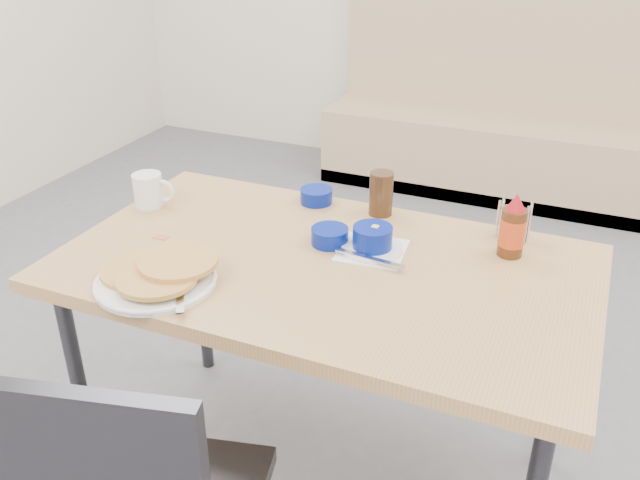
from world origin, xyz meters
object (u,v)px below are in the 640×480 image
at_px(booth_bench, 489,131).
at_px(pancake_plate, 157,275).
at_px(creamer_bowl, 316,196).
at_px(condiment_caddy, 513,225).
at_px(grits_setting, 372,241).
at_px(dining_table, 324,282).
at_px(butter_bowl, 330,236).
at_px(coffee_mug, 149,190).
at_px(syrup_bottle, 513,229).
at_px(amber_tumbler, 381,194).

distance_m(booth_bench, pancake_plate, 2.85).
bearing_deg(creamer_bowl, condiment_caddy, 0.00).
xyz_separation_m(grits_setting, creamer_bowl, (-0.27, 0.24, -0.01)).
distance_m(dining_table, butter_bowl, 0.13).
distance_m(booth_bench, grits_setting, 2.47).
relative_size(pancake_plate, coffee_mug, 2.33).
relative_size(dining_table, syrup_bottle, 7.84).
relative_size(pancake_plate, syrup_bottle, 1.72).
bearing_deg(butter_bowl, pancake_plate, -130.66).
distance_m(grits_setting, creamer_bowl, 0.36).
xyz_separation_m(dining_table, coffee_mug, (-0.64, 0.12, 0.11)).
xyz_separation_m(booth_bench, grits_setting, (0.10, -2.43, 0.44)).
bearing_deg(grits_setting, amber_tumbler, 103.45).
xyz_separation_m(creamer_bowl, butter_bowl, (0.14, -0.24, 0.00)).
distance_m(pancake_plate, coffee_mug, 0.48).
bearing_deg(grits_setting, booth_bench, 92.29).
xyz_separation_m(butter_bowl, amber_tumbler, (0.07, 0.24, 0.04)).
bearing_deg(dining_table, creamer_bowl, 116.68).
xyz_separation_m(butter_bowl, condiment_caddy, (0.46, 0.24, 0.02)).
bearing_deg(booth_bench, dining_table, -90.00).
height_order(pancake_plate, butter_bowl, pancake_plate).
height_order(booth_bench, coffee_mug, booth_bench).
height_order(booth_bench, butter_bowl, booth_bench).
xyz_separation_m(grits_setting, amber_tumbler, (-0.06, 0.24, 0.04)).
bearing_deg(syrup_bottle, pancake_plate, -147.57).
relative_size(dining_table, creamer_bowl, 13.91).
xyz_separation_m(pancake_plate, condiment_caddy, (0.77, 0.60, 0.02)).
relative_size(coffee_mug, amber_tumbler, 0.99).
bearing_deg(booth_bench, coffee_mug, -104.74).
xyz_separation_m(dining_table, amber_tumbler, (0.04, 0.34, 0.13)).
bearing_deg(coffee_mug, booth_bench, 75.26).
xyz_separation_m(coffee_mug, creamer_bowl, (0.46, 0.22, -0.03)).
distance_m(booth_bench, amber_tumbler, 2.25).
bearing_deg(coffee_mug, butter_bowl, -1.61).
distance_m(creamer_bowl, butter_bowl, 0.28).
height_order(creamer_bowl, syrup_bottle, syrup_bottle).
height_order(grits_setting, amber_tumbler, amber_tumbler).
xyz_separation_m(creamer_bowl, amber_tumbler, (0.21, 0.00, 0.04)).
height_order(dining_table, creamer_bowl, creamer_bowl).
bearing_deg(amber_tumbler, creamer_bowl, 180.00).
distance_m(dining_table, coffee_mug, 0.66).
bearing_deg(creamer_bowl, amber_tumbler, 0.00).
bearing_deg(syrup_bottle, butter_bowl, -164.28).
bearing_deg(condiment_caddy, creamer_bowl, -173.46).
xyz_separation_m(coffee_mug, amber_tumbler, (0.68, 0.22, 0.01)).
bearing_deg(pancake_plate, condiment_caddy, 38.09).
xyz_separation_m(pancake_plate, amber_tumbler, (0.38, 0.60, 0.04)).
bearing_deg(coffee_mug, condiment_caddy, 11.76).
relative_size(butter_bowl, syrup_bottle, 0.58).
bearing_deg(syrup_bottle, booth_bench, 100.89).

